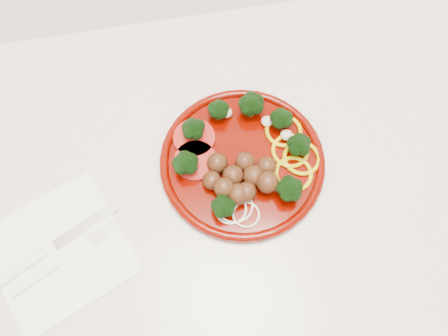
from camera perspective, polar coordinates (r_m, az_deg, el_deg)
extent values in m
cube|color=white|center=(1.13, -12.34, -11.24)|extent=(2.40, 0.60, 0.87)
cube|color=beige|center=(0.71, -19.54, -3.55)|extent=(2.40, 0.60, 0.03)
cylinder|color=#4A0500|center=(0.67, 2.38, 0.75)|extent=(0.25, 0.25, 0.01)
torus|color=#4A0500|center=(0.66, 2.40, 0.96)|extent=(0.25, 0.25, 0.01)
sphere|color=#4F2713|center=(0.63, 2.95, -3.09)|extent=(0.03, 0.03, 0.03)
sphere|color=#4F2713|center=(0.64, 2.76, 0.86)|extent=(0.03, 0.03, 0.03)
sphere|color=#4F2713|center=(0.63, 3.88, -1.01)|extent=(0.03, 0.03, 0.03)
sphere|color=#4F2713|center=(0.63, 5.66, -2.08)|extent=(0.03, 0.03, 0.03)
sphere|color=#4F2713|center=(0.63, -0.01, -2.77)|extent=(0.03, 0.03, 0.03)
sphere|color=#4F2713|center=(0.63, 1.17, -0.97)|extent=(0.03, 0.03, 0.03)
sphere|color=#4F2713|center=(0.64, -0.88, 0.68)|extent=(0.03, 0.03, 0.03)
sphere|color=#4F2713|center=(0.64, 5.58, 0.26)|extent=(0.03, 0.03, 0.03)
sphere|color=#4F2713|center=(0.62, 1.82, -3.46)|extent=(0.03, 0.03, 0.03)
sphere|color=#4F2713|center=(0.63, -1.60, -1.58)|extent=(0.03, 0.03, 0.03)
torus|color=#C6A607|center=(0.67, 8.64, 2.26)|extent=(0.06, 0.06, 0.01)
torus|color=#C6A607|center=(0.66, 9.07, -0.74)|extent=(0.06, 0.06, 0.01)
torus|color=#C6A607|center=(0.68, 7.79, 4.86)|extent=(0.06, 0.06, 0.01)
torus|color=#C6A607|center=(0.67, 10.11, 1.30)|extent=(0.06, 0.06, 0.01)
cylinder|color=#720A07|center=(0.67, -3.91, 3.92)|extent=(0.06, 0.06, 0.01)
cylinder|color=#720A07|center=(0.66, -3.76, 0.96)|extent=(0.06, 0.06, 0.01)
torus|color=beige|center=(0.63, 0.88, -5.34)|extent=(0.05, 0.05, 0.00)
torus|color=beige|center=(0.63, 2.90, -6.07)|extent=(0.04, 0.04, 0.00)
torus|color=beige|center=(0.63, 1.39, -4.86)|extent=(0.06, 0.06, 0.00)
ellipsoid|color=#C6B793|center=(0.68, 5.63, 6.06)|extent=(0.02, 0.02, 0.01)
ellipsoid|color=#C6B793|center=(0.69, 0.32, 7.22)|extent=(0.02, 0.02, 0.01)
ellipsoid|color=#C6B793|center=(0.68, 8.13, 4.27)|extent=(0.02, 0.02, 0.01)
cube|color=white|center=(0.67, -20.66, -10.09)|extent=(0.23, 0.23, 0.00)
cube|color=silver|center=(0.66, -17.60, -7.13)|extent=(0.10, 0.06, 0.00)
cube|color=white|center=(0.68, -25.00, -11.73)|extent=(0.07, 0.05, 0.01)
cube|color=white|center=(0.67, -23.43, -13.09)|extent=(0.07, 0.04, 0.01)
cube|color=silver|center=(0.65, -16.22, -8.62)|extent=(0.03, 0.03, 0.00)
cube|color=silver|center=(0.65, -14.23, -8.12)|extent=(0.02, 0.01, 0.00)
cube|color=silver|center=(0.65, -14.47, -7.75)|extent=(0.02, 0.01, 0.00)
cube|color=silver|center=(0.65, -14.71, -7.38)|extent=(0.02, 0.01, 0.00)
cube|color=silver|center=(0.66, -14.94, -7.02)|extent=(0.02, 0.01, 0.00)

